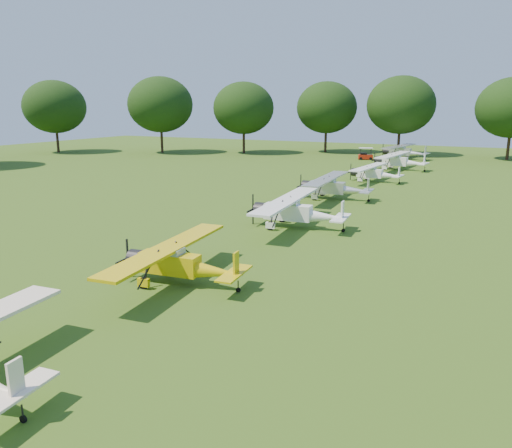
{
  "coord_description": "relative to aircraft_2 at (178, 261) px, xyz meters",
  "views": [
    {
      "loc": [
        13.51,
        -28.96,
        8.12
      ],
      "look_at": [
        1.1,
        -3.68,
        1.4
      ],
      "focal_mm": 35.0,
      "sensor_mm": 36.0,
      "label": 1
    }
  ],
  "objects": [
    {
      "name": "aircraft_6",
      "position": [
        1.03,
        47.56,
        0.15
      ],
      "size": [
        6.91,
        11.0,
        2.16
      ],
      "rotation": [
        0.0,
        0.0,
        -0.1
      ],
      "color": "white",
      "rests_on": "ground"
    },
    {
      "name": "aircraft_3",
      "position": [
        0.77,
        12.57,
        0.12
      ],
      "size": [
        6.74,
        10.75,
        2.11
      ],
      "rotation": [
        0.0,
        0.0,
        0.08
      ],
      "color": "white",
      "rests_on": "ground"
    },
    {
      "name": "aircraft_5",
      "position": [
        0.62,
        35.86,
        -0.06
      ],
      "size": [
        5.78,
        9.21,
        1.81
      ],
      "rotation": [
        0.0,
        0.0,
        -0.09
      ],
      "color": "white",
      "rests_on": "ground"
    },
    {
      "name": "golf_cart",
      "position": [
        -5.84,
        57.94,
        -0.51
      ],
      "size": [
        2.41,
        1.9,
        1.81
      ],
      "rotation": [
        0.0,
        0.0,
        0.35
      ],
      "color": "#B1200C",
      "rests_on": "ground"
    },
    {
      "name": "aircraft_4",
      "position": [
        -0.21,
        23.94,
        0.08
      ],
      "size": [
        6.51,
        10.36,
        2.04
      ],
      "rotation": [
        0.0,
        0.0,
        0.05
      ],
      "color": "silver",
      "rests_on": "ground"
    },
    {
      "name": "aircraft_7",
      "position": [
        -0.77,
        61.04,
        0.19
      ],
      "size": [
        7.18,
        11.37,
        2.23
      ],
      "rotation": [
        0.0,
        0.0,
        -0.16
      ],
      "color": "silver",
      "rests_on": "ground"
    },
    {
      "name": "aircraft_2",
      "position": [
        0.0,
        0.0,
        0.0
      ],
      "size": [
        6.09,
        9.7,
        1.9
      ],
      "rotation": [
        0.0,
        0.0,
        0.09
      ],
      "color": "#D6BA09",
      "rests_on": "ground"
    },
    {
      "name": "ground",
      "position": [
        -0.6,
        10.82,
        -1.11
      ],
      "size": [
        160.0,
        160.0,
        0.0
      ],
      "primitive_type": "plane",
      "color": "#355615",
      "rests_on": "ground"
    },
    {
      "name": "tree_belt",
      "position": [
        2.97,
        10.98,
        6.92
      ],
      "size": [
        137.36,
        130.27,
        14.52
      ],
      "color": "#311C13",
      "rests_on": "ground"
    }
  ]
}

